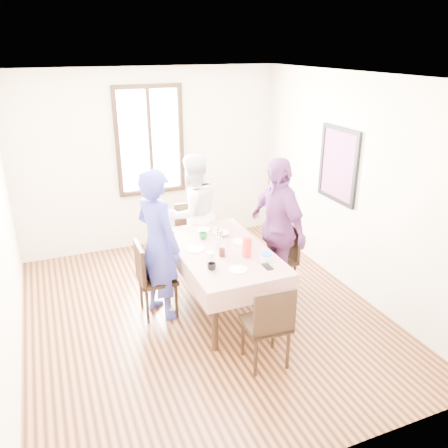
{
  "coord_description": "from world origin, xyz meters",
  "views": [
    {
      "loc": [
        -1.51,
        -4.36,
        3.0
      ],
      "look_at": [
        0.28,
        0.02,
        1.1
      ],
      "focal_mm": 36.25,
      "sensor_mm": 36.0,
      "label": 1
    }
  ],
  "objects_px": {
    "dining_table": "(222,279)",
    "chair_near": "(266,323)",
    "person_far": "(192,213)",
    "chair_right": "(276,260)",
    "person_right": "(276,229)",
    "chair_left": "(157,279)",
    "person_left": "(157,245)",
    "chair_far": "(192,238)"
  },
  "relations": [
    {
      "from": "chair_right",
      "to": "person_far",
      "type": "height_order",
      "value": "person_far"
    },
    {
      "from": "chair_far",
      "to": "person_far",
      "type": "distance_m",
      "value": 0.37
    },
    {
      "from": "dining_table",
      "to": "person_left",
      "type": "height_order",
      "value": "person_left"
    },
    {
      "from": "chair_right",
      "to": "person_right",
      "type": "height_order",
      "value": "person_right"
    },
    {
      "from": "chair_left",
      "to": "person_right",
      "type": "relative_size",
      "value": 0.51
    },
    {
      "from": "dining_table",
      "to": "chair_near",
      "type": "height_order",
      "value": "chair_near"
    },
    {
      "from": "chair_far",
      "to": "person_far",
      "type": "xyz_separation_m",
      "value": [
        0.0,
        -0.02,
        0.37
      ]
    },
    {
      "from": "dining_table",
      "to": "person_far",
      "type": "distance_m",
      "value": 1.19
    },
    {
      "from": "chair_near",
      "to": "person_far",
      "type": "height_order",
      "value": "person_far"
    },
    {
      "from": "person_left",
      "to": "person_far",
      "type": "xyz_separation_m",
      "value": [
        0.73,
        0.95,
        -0.05
      ]
    },
    {
      "from": "chair_far",
      "to": "person_right",
      "type": "distance_m",
      "value": 1.37
    },
    {
      "from": "chair_right",
      "to": "chair_far",
      "type": "distance_m",
      "value": 1.31
    },
    {
      "from": "chair_near",
      "to": "person_left",
      "type": "distance_m",
      "value": 1.54
    },
    {
      "from": "chair_right",
      "to": "chair_near",
      "type": "height_order",
      "value": "same"
    },
    {
      "from": "chair_left",
      "to": "person_left",
      "type": "xyz_separation_m",
      "value": [
        0.02,
        0.0,
        0.43
      ]
    },
    {
      "from": "dining_table",
      "to": "person_left",
      "type": "distance_m",
      "value": 0.91
    },
    {
      "from": "chair_left",
      "to": "chair_far",
      "type": "bearing_deg",
      "value": 142.88
    },
    {
      "from": "chair_right",
      "to": "chair_far",
      "type": "height_order",
      "value": "same"
    },
    {
      "from": "chair_near",
      "to": "person_left",
      "type": "relative_size",
      "value": 0.51
    },
    {
      "from": "dining_table",
      "to": "chair_left",
      "type": "distance_m",
      "value": 0.77
    },
    {
      "from": "chair_right",
      "to": "dining_table",
      "type": "bearing_deg",
      "value": 89.37
    },
    {
      "from": "chair_right",
      "to": "chair_far",
      "type": "bearing_deg",
      "value": 30.56
    },
    {
      "from": "chair_far",
      "to": "chair_near",
      "type": "distance_m",
      "value": 2.25
    },
    {
      "from": "dining_table",
      "to": "chair_near",
      "type": "xyz_separation_m",
      "value": [
        0.0,
        -1.13,
        0.08
      ]
    },
    {
      "from": "chair_left",
      "to": "dining_table",
      "type": "bearing_deg",
      "value": 79.18
    },
    {
      "from": "chair_left",
      "to": "chair_far",
      "type": "relative_size",
      "value": 1.0
    },
    {
      "from": "person_far",
      "to": "person_right",
      "type": "xyz_separation_m",
      "value": [
        0.73,
        -1.05,
        0.06
      ]
    },
    {
      "from": "chair_near",
      "to": "person_right",
      "type": "xyz_separation_m",
      "value": [
        0.73,
        1.18,
        0.43
      ]
    },
    {
      "from": "person_far",
      "to": "dining_table",
      "type": "bearing_deg",
      "value": 76.47
    },
    {
      "from": "chair_right",
      "to": "chair_near",
      "type": "xyz_separation_m",
      "value": [
        -0.75,
        -1.18,
        0.0
      ]
    },
    {
      "from": "chair_right",
      "to": "person_right",
      "type": "distance_m",
      "value": 0.43
    },
    {
      "from": "chair_left",
      "to": "chair_near",
      "type": "height_order",
      "value": "same"
    },
    {
      "from": "chair_left",
      "to": "person_far",
      "type": "distance_m",
      "value": 1.27
    },
    {
      "from": "dining_table",
      "to": "person_far",
      "type": "bearing_deg",
      "value": 90.0
    },
    {
      "from": "person_right",
      "to": "chair_right",
      "type": "bearing_deg",
      "value": 83.57
    },
    {
      "from": "person_far",
      "to": "person_left",
      "type": "bearing_deg",
      "value": 38.82
    },
    {
      "from": "dining_table",
      "to": "chair_left",
      "type": "xyz_separation_m",
      "value": [
        -0.75,
        0.15,
        0.08
      ]
    },
    {
      "from": "dining_table",
      "to": "person_left",
      "type": "bearing_deg",
      "value": 168.19
    },
    {
      "from": "chair_left",
      "to": "chair_near",
      "type": "relative_size",
      "value": 1.0
    },
    {
      "from": "dining_table",
      "to": "person_left",
      "type": "xyz_separation_m",
      "value": [
        -0.73,
        0.15,
        0.51
      ]
    },
    {
      "from": "dining_table",
      "to": "chair_near",
      "type": "relative_size",
      "value": 1.8
    },
    {
      "from": "chair_near",
      "to": "person_far",
      "type": "distance_m",
      "value": 2.26
    }
  ]
}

